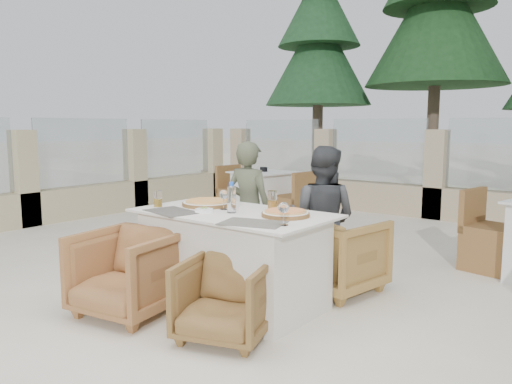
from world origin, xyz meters
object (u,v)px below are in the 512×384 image
Objects in this scene: wine_glass_corner at (284,212)px; armchair_near_left at (128,273)px; olive_dish at (204,210)px; diner_right at (322,219)px; water_bottle at (232,197)px; beer_glass_left at (158,199)px; pizza_left at (207,202)px; armchair_near_right at (225,299)px; diner_left at (249,209)px; armchair_far_right at (337,254)px; dining_table at (233,258)px; beer_glass_right at (272,200)px; wine_glass_centre at (224,199)px; bg_table_a at (264,197)px; pizza_right at (285,213)px; armchair_far_left at (253,249)px.

wine_glass_corner reaches higher than armchair_near_left.
diner_right is at bearing 59.06° from olive_dish.
beer_glass_left is at bearing -165.99° from water_bottle.
pizza_left is at bearing 71.92° from armchair_near_left.
diner_left is at bearing 103.61° from armchair_near_right.
armchair_near_left is at bearing 65.83° from armchair_far_right.
dining_table is at bearing 68.37° from armchair_far_right.
wine_glass_corner is (0.64, -0.20, 0.48)m from dining_table.
armchair_near_left is at bearing -125.84° from beer_glass_right.
water_bottle is at bearing 164.92° from wine_glass_corner.
diner_right is at bearing 36.34° from armchair_far_right.
armchair_far_right is at bearing 38.90° from pizza_left.
dining_table is 0.86m from diner_left.
armchair_near_right is at bearing -76.07° from beer_glass_right.
beer_glass_left is at bearing -155.63° from wine_glass_centre.
beer_glass_right is at bearing 29.72° from beer_glass_left.
beer_glass_left is 3.46m from bg_table_a.
dining_table is 2.19× the size of armchair_far_right.
bg_table_a is (-1.28, 3.18, -0.45)m from beer_glass_left.
diner_left is at bearing 73.98° from beer_glass_left.
diner_right reaches higher than beer_glass_right.
water_bottle reaches higher than bg_table_a.
water_bottle is 0.34× the size of armchair_near_left.
beer_glass_left reaches higher than bg_table_a.
beer_glass_right is 1.03m from armchair_near_right.
armchair_near_right is (-0.11, -1.36, -0.05)m from armchair_far_right.
armchair_near_right is at bearing 95.23° from armchair_far_right.
armchair_far_right is (0.88, 0.71, -0.47)m from pizza_left.
beer_glass_left is 0.23× the size of armchair_near_right.
diner_left reaches higher than pizza_left.
beer_glass_right is 0.75m from diner_left.
wine_glass_corner is 1.40m from diner_left.
dining_table is at bearing 114.09° from diner_left.
pizza_right is 0.29× the size of diner_right.
armchair_far_left is 1.00× the size of armchair_near_right.
diner_right reaches higher than wine_glass_corner.
armchair_near_left is (-0.18, -1.34, 0.05)m from armchair_far_left.
armchair_near_left is (-0.52, -0.64, -0.56)m from water_bottle.
armchair_far_left is at bearing 115.70° from water_bottle.
pizza_right is at bearing 122.43° from wine_glass_corner.
pizza_left is 3.96× the size of olive_dish.
water_bottle reaches higher than armchair_near_left.
wine_glass_centre is at bearing 162.66° from wine_glass_corner.
wine_glass_centre is at bearing 79.91° from olive_dish.
olive_dish is at bearing -100.09° from wine_glass_centre.
wine_glass_centre is at bearing -49.90° from bg_table_a.
armchair_near_left is 3.93m from bg_table_a.
wine_glass_corner is (0.19, -0.29, 0.07)m from pizza_right.
dining_table is 0.84m from beer_glass_left.
armchair_far_left is (-0.34, 0.70, -0.62)m from water_bottle.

